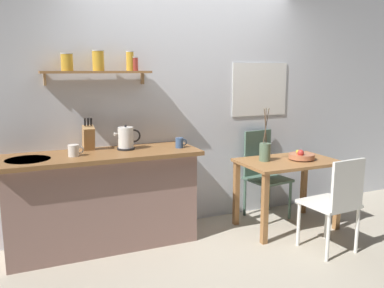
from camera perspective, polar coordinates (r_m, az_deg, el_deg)
ground_plane at (r=4.17m, az=2.71°, el=-13.42°), size 14.00×14.00×0.00m
back_wall at (r=4.50m, az=1.50°, el=6.15°), size 6.80×0.11×2.70m
kitchen_counter at (r=3.99m, az=-12.45°, el=-7.60°), size 1.83×0.63×0.92m
wall_shelf at (r=3.98m, az=-13.07°, el=10.60°), size 1.03×0.20×0.32m
dining_table at (r=4.44m, az=13.23°, el=-3.80°), size 1.02×0.65×0.74m
dining_chair_near at (r=3.97m, az=19.55°, el=-7.42°), size 0.46×0.46×0.91m
dining_chair_far at (r=4.77m, az=9.93°, el=-3.61°), size 0.48×0.47×0.99m
fruit_bowl at (r=4.46m, az=15.11°, el=-1.60°), size 0.27×0.27×0.12m
twig_vase at (r=4.31m, az=10.20°, el=-1.03°), size 0.12×0.12×0.56m
electric_kettle at (r=3.96m, az=-9.24°, el=0.78°), size 0.26×0.17×0.24m
knife_block at (r=4.00m, az=-14.34°, el=0.92°), size 0.10×0.17×0.31m
coffee_mug_by_sink at (r=3.76m, az=-16.25°, el=-0.88°), size 0.14×0.10×0.10m
coffee_mug_spare at (r=4.00m, az=-1.73°, el=0.18°), size 0.12×0.08×0.10m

